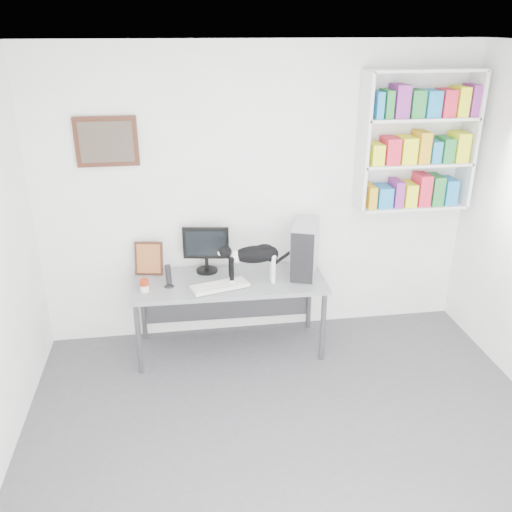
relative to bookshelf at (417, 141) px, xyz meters
name	(u,v)px	position (x,y,z in m)	size (l,w,h in m)	color
room	(312,298)	(-1.40, -1.85, -0.50)	(4.01, 4.01, 2.70)	#515256
bookshelf	(417,141)	(0.00, 0.00, 0.00)	(1.03, 0.28, 1.24)	silver
wall_art	(107,142)	(-2.70, 0.12, 0.05)	(0.52, 0.04, 0.42)	#452216
desk	(230,315)	(-1.73, -0.23, -1.50)	(1.70, 0.66, 0.71)	gray
monitor	(206,249)	(-1.91, -0.01, -0.92)	(0.42, 0.20, 0.44)	black
keyboard	(220,286)	(-1.82, -0.37, -1.12)	(0.49, 0.19, 0.04)	silver
pc_tower	(305,249)	(-1.03, -0.17, -0.90)	(0.21, 0.47, 0.47)	#A3A3A7
speaker	(168,276)	(-2.26, -0.28, -1.04)	(0.09, 0.09, 0.21)	black
leaning_print	(149,258)	(-2.43, 0.02, -0.98)	(0.25, 0.10, 0.31)	#452216
soup_can	(144,285)	(-2.46, -0.34, -1.09)	(0.07, 0.07, 0.11)	#9D270D
cat	(254,264)	(-1.52, -0.31, -0.96)	(0.59, 0.16, 0.36)	black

